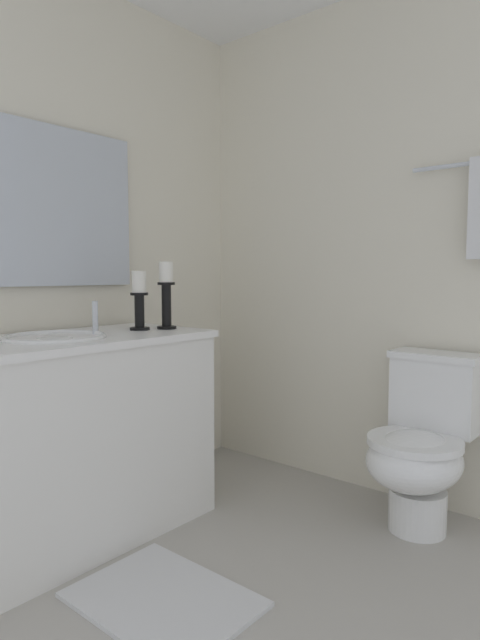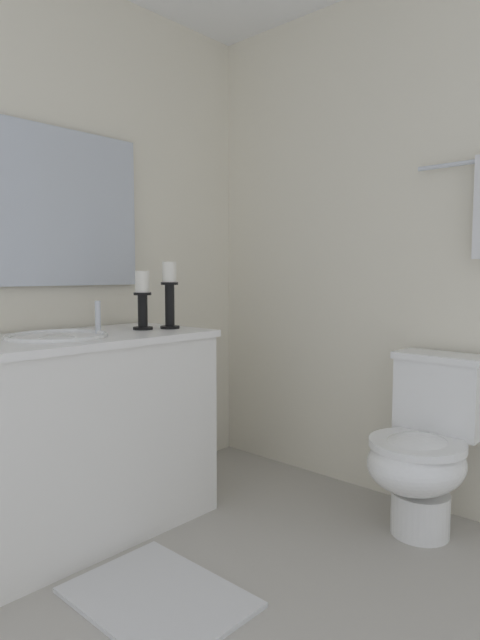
{
  "view_description": "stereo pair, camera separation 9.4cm",
  "coord_description": "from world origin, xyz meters",
  "px_view_note": "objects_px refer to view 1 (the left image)",
  "views": [
    {
      "loc": [
        0.99,
        -1.37,
        1.1
      ],
      "look_at": [
        -0.4,
        0.28,
        0.91
      ],
      "focal_mm": 29.96,
      "sensor_mm": 36.0,
      "label": 1
    },
    {
      "loc": [
        1.06,
        -1.31,
        1.1
      ],
      "look_at": [
        -0.4,
        0.28,
        0.91
      ],
      "focal_mm": 29.96,
      "sensor_mm": 36.0,
      "label": 2
    }
  ],
  "objects_px": {
    "toilet": "(421,446)",
    "vanity_cabinet": "(58,441)",
    "mirror": "(15,202)",
    "bath_mat": "(163,599)",
    "candle_holder_short": "(139,299)",
    "candle_holder_tall": "(166,293)",
    "sink_basin": "(55,348)"
  },
  "relations": [
    {
      "from": "candle_holder_short",
      "to": "toilet",
      "type": "xyz_separation_m",
      "value": [
        1.06,
        0.64,
        -0.62
      ]
    },
    {
      "from": "mirror",
      "to": "candle_holder_short",
      "type": "relative_size",
      "value": 4.42
    },
    {
      "from": "candle_holder_short",
      "to": "bath_mat",
      "type": "distance_m",
      "value": 1.22
    },
    {
      "from": "vanity_cabinet",
      "to": "sink_basin",
      "type": "bearing_deg",
      "value": 90.0
    },
    {
      "from": "candle_holder_tall",
      "to": "vanity_cabinet",
      "type": "bearing_deg",
      "value": -97.52
    },
    {
      "from": "mirror",
      "to": "candle_holder_short",
      "type": "xyz_separation_m",
      "value": [
        0.3,
        0.42,
        -0.41
      ]
    },
    {
      "from": "mirror",
      "to": "toilet",
      "type": "relative_size",
      "value": 1.57
    },
    {
      "from": "toilet",
      "to": "bath_mat",
      "type": "xyz_separation_m",
      "value": [
        -0.45,
        -1.06,
        -0.36
      ]
    },
    {
      "from": "candle_holder_tall",
      "to": "toilet",
      "type": "distance_m",
      "value": 1.31
    },
    {
      "from": "sink_basin",
      "to": "bath_mat",
      "type": "height_order",
      "value": "sink_basin"
    },
    {
      "from": "vanity_cabinet",
      "to": "toilet",
      "type": "xyz_separation_m",
      "value": [
        1.08,
        1.06,
        -0.06
      ]
    },
    {
      "from": "vanity_cabinet",
      "to": "bath_mat",
      "type": "xyz_separation_m",
      "value": [
        0.62,
        0.0,
        -0.41
      ]
    },
    {
      "from": "bath_mat",
      "to": "sink_basin",
      "type": "bearing_deg",
      "value": 179.91
    },
    {
      "from": "toilet",
      "to": "vanity_cabinet",
      "type": "bearing_deg",
      "value": -135.61
    },
    {
      "from": "mirror",
      "to": "bath_mat",
      "type": "bearing_deg",
      "value": 0.0
    },
    {
      "from": "sink_basin",
      "to": "bath_mat",
      "type": "distance_m",
      "value": 1.01
    },
    {
      "from": "sink_basin",
      "to": "candle_holder_tall",
      "type": "relative_size",
      "value": 1.3
    },
    {
      "from": "candle_holder_short",
      "to": "vanity_cabinet",
      "type": "bearing_deg",
      "value": -92.09
    },
    {
      "from": "candle_holder_short",
      "to": "bath_mat",
      "type": "bearing_deg",
      "value": -34.27
    },
    {
      "from": "mirror",
      "to": "candle_holder_tall",
      "type": "bearing_deg",
      "value": 56.55
    },
    {
      "from": "vanity_cabinet",
      "to": "bath_mat",
      "type": "height_order",
      "value": "vanity_cabinet"
    },
    {
      "from": "vanity_cabinet",
      "to": "candle_holder_tall",
      "type": "xyz_separation_m",
      "value": [
        0.07,
        0.53,
        0.59
      ]
    },
    {
      "from": "candle_holder_tall",
      "to": "candle_holder_short",
      "type": "xyz_separation_m",
      "value": [
        -0.05,
        -0.11,
        -0.02
      ]
    },
    {
      "from": "mirror",
      "to": "bath_mat",
      "type": "xyz_separation_m",
      "value": [
        0.91,
        0.0,
        -1.39
      ]
    },
    {
      "from": "vanity_cabinet",
      "to": "sink_basin",
      "type": "xyz_separation_m",
      "value": [
        -0.0,
        0.0,
        0.38
      ]
    },
    {
      "from": "sink_basin",
      "to": "candle_holder_tall",
      "type": "xyz_separation_m",
      "value": [
        0.07,
        0.53,
        0.2
      ]
    },
    {
      "from": "bath_mat",
      "to": "mirror",
      "type": "bearing_deg",
      "value": -180.0
    },
    {
      "from": "vanity_cabinet",
      "to": "mirror",
      "type": "bearing_deg",
      "value": 179.99
    },
    {
      "from": "sink_basin",
      "to": "toilet",
      "type": "xyz_separation_m",
      "value": [
        1.08,
        1.05,
        -0.44
      ]
    },
    {
      "from": "toilet",
      "to": "bath_mat",
      "type": "height_order",
      "value": "toilet"
    },
    {
      "from": "candle_holder_tall",
      "to": "toilet",
      "type": "bearing_deg",
      "value": 27.55
    },
    {
      "from": "sink_basin",
      "to": "bath_mat",
      "type": "relative_size",
      "value": 0.67
    }
  ]
}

